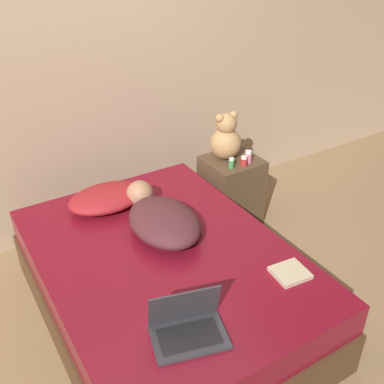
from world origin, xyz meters
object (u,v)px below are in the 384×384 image
object	(u,v)px
bottle_green	(231,163)
laptop	(187,325)
person_lying	(161,218)
pillow	(107,198)
bottle_red	(244,161)
book	(290,273)
teddy_bear	(226,139)
bottle_pink	(248,157)

from	to	relation	value
bottle_green	laptop	bearing A→B (deg)	-133.40
person_lying	pillow	bearing A→B (deg)	115.20
bottle_red	book	size ratio (longest dim) A/B	0.38
pillow	person_lying	distance (m)	0.45
pillow	bottle_green	size ratio (longest dim) A/B	6.71
pillow	bottle_red	world-z (taller)	bottle_red
bottle_red	book	bearing A→B (deg)	-114.37
bottle_green	teddy_bear	bearing A→B (deg)	70.14
laptop	bottle_red	size ratio (longest dim) A/B	5.19
pillow	teddy_bear	xyz separation A→B (m)	(0.98, 0.05, 0.17)
bottle_green	bottle_pink	xyz separation A→B (m)	(0.15, 0.00, 0.01)
teddy_bear	book	size ratio (longest dim) A/B	1.85
bottle_red	bottle_pink	world-z (taller)	bottle_pink
bottle_red	book	distance (m)	1.12
book	pillow	bearing A→B (deg)	116.15
book	person_lying	bearing A→B (deg)	117.87
bottle_red	pillow	bearing A→B (deg)	173.04
person_lying	book	xyz separation A→B (m)	(0.38, -0.72, -0.07)
bottle_pink	laptop	bearing A→B (deg)	-137.30
pillow	bottle_red	size ratio (longest dim) A/B	6.99
laptop	bottle_red	xyz separation A→B (m)	(1.13, 1.07, 0.06)
person_lying	laptop	distance (m)	0.83
book	bottle_red	bearing A→B (deg)	65.63
person_lying	bottle_red	bearing A→B (deg)	21.27
person_lying	bottle_green	world-z (taller)	person_lying
pillow	person_lying	bearing A→B (deg)	-66.98
bottle_green	bottle_pink	bearing A→B (deg)	1.28
pillow	teddy_bear	distance (m)	1.00
pillow	teddy_bear	size ratio (longest dim) A/B	1.43
person_lying	bottle_red	size ratio (longest dim) A/B	9.86
laptop	bottle_red	distance (m)	1.56
teddy_bear	bottle_red	size ratio (longest dim) A/B	4.89
bottle_green	book	xyz separation A→B (m)	(-0.36, -1.04, -0.10)
teddy_bear	bottle_red	xyz separation A→B (m)	(0.04, -0.18, -0.12)
pillow	person_lying	world-z (taller)	person_lying
person_lying	bottle_pink	distance (m)	0.96
bottle_green	bottle_pink	world-z (taller)	bottle_pink
teddy_bear	bottle_red	bearing A→B (deg)	-77.55
person_lying	book	size ratio (longest dim) A/B	3.73
bottle_green	bottle_pink	size ratio (longest dim) A/B	0.82
bottle_green	book	world-z (taller)	bottle_green
pillow	bottle_red	bearing A→B (deg)	-6.96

